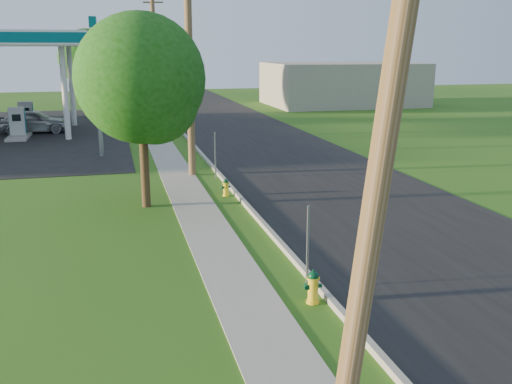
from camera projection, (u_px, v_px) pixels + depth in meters
road at (368, 209)px, 19.63m from camera, size 8.00×120.00×0.02m
curb at (256, 216)px, 18.67m from camera, size 0.15×120.00×0.15m
sidewalk at (203, 221)px, 18.26m from camera, size 1.50×120.00×0.03m
utility_pole_near at (390, 100)px, 6.91m from camera, size 1.40×0.32×9.48m
utility_pole_mid at (189, 59)px, 23.78m from camera, size 1.40×0.32×9.80m
utility_pole_far at (155, 57)px, 40.73m from camera, size 1.40×0.32×9.50m
sign_post_near at (308, 248)px, 12.93m from camera, size 0.05×0.04×2.00m
sign_post_mid at (215, 156)px, 24.02m from camera, size 0.05×0.04×2.00m
sign_post_far at (180, 121)px, 35.48m from camera, size 0.05×0.04×2.00m
fuel_pump_ne at (18, 127)px, 34.92m from camera, size 1.20×3.20×1.90m
fuel_pump_se at (27, 119)px, 38.68m from camera, size 1.20×3.20×1.90m
price_pylon at (94, 47)px, 27.90m from camera, size 0.34×2.04×6.85m
distant_building at (342, 84)px, 55.24m from camera, size 14.00×10.00×4.00m
tree_verge at (144, 84)px, 18.95m from camera, size 4.36×4.36×6.61m
tree_lot at (89, 60)px, 45.64m from camera, size 4.57×4.57×6.92m
hydrant_near at (313, 287)px, 12.37m from camera, size 0.40×0.35×0.77m
hydrant_mid at (226, 187)px, 21.38m from camera, size 0.35×0.31×0.67m
hydrant_far at (175, 128)px, 36.51m from camera, size 0.42×0.38×0.83m
car_silver at (33, 121)px, 37.06m from camera, size 4.65×2.04×1.56m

